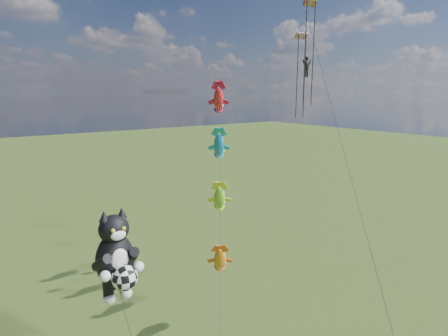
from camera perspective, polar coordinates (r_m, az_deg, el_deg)
cat_kite_rig at (r=22.41m, az=-16.07°, el=-12.85°), size 2.52×4.17×10.96m
fish_windsock_rig at (r=29.78m, az=-0.73°, el=-0.50°), size 9.22×13.17×19.74m
parafoil_rig at (r=32.62m, az=12.73°, el=15.20°), size 7.62×16.30×24.98m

